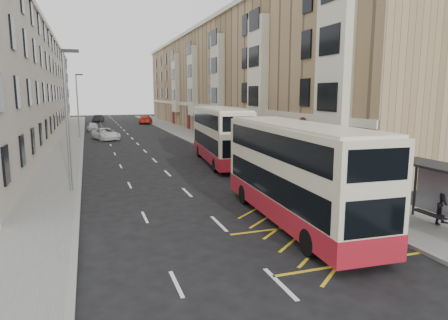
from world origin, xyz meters
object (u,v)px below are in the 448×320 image
object	(u,v)px
car_silver	(93,127)
pedestrian_mid	(447,204)
white_van	(106,134)
car_dark	(98,119)
pedestrian_far	(343,178)
double_decker_rear	(220,135)
street_lamp_far	(78,102)
pedestrian_near	(392,201)
double_decker_front	(295,173)
street_lamp_near	(67,113)
car_red	(146,119)

from	to	relation	value
car_silver	pedestrian_mid	bearing A→B (deg)	-74.08
white_van	car_dark	bearing A→B (deg)	73.44
pedestrian_mid	pedestrian_far	bearing A→B (deg)	92.83
double_decker_rear	pedestrian_far	world-z (taller)	double_decker_rear
white_van	car_silver	size ratio (longest dim) A/B	1.33
street_lamp_far	pedestrian_near	world-z (taller)	street_lamp_far
pedestrian_far	white_van	size ratio (longest dim) A/B	0.36
car_silver	car_dark	distance (m)	20.15
double_decker_rear	car_dark	bearing A→B (deg)	104.62
car_dark	double_decker_front	bearing A→B (deg)	-70.59
car_silver	pedestrian_near	bearing A→B (deg)	-75.92
pedestrian_near	car_dark	xyz separation A→B (m)	(-10.33, 70.85, -0.37)
street_lamp_near	car_silver	xyz separation A→B (m)	(1.73, 40.08, -3.97)
pedestrian_mid	car_silver	distance (m)	53.52
pedestrian_mid	pedestrian_far	size ratio (longest dim) A/B	0.99
pedestrian_near	pedestrian_far	world-z (taller)	pedestrian_near
pedestrian_far	pedestrian_mid	bearing A→B (deg)	127.72
double_decker_rear	pedestrian_mid	xyz separation A→B (m)	(4.13, -18.41, -1.25)
street_lamp_near	street_lamp_far	xyz separation A→B (m)	(0.00, 30.00, 0.00)
car_red	pedestrian_far	bearing A→B (deg)	105.46
street_lamp_far	white_van	size ratio (longest dim) A/B	1.53
pedestrian_mid	car_dark	bearing A→B (deg)	93.30
street_lamp_far	car_red	size ratio (longest dim) A/B	1.46
pedestrian_mid	car_red	xyz separation A→B (m)	(-3.87, 64.72, -0.28)
street_lamp_near	pedestrian_mid	world-z (taller)	street_lamp_near
pedestrian_mid	street_lamp_near	bearing A→B (deg)	136.49
street_lamp_far	pedestrian_far	bearing A→B (deg)	-67.96
double_decker_rear	pedestrian_near	distance (m)	17.60
pedestrian_near	white_van	xyz separation A→B (m)	(-10.35, 38.13, -0.37)
double_decker_front	white_van	world-z (taller)	double_decker_front
pedestrian_mid	white_van	size ratio (longest dim) A/B	0.35
car_red	car_silver	bearing A→B (deg)	65.53
pedestrian_near	pedestrian_far	size ratio (longest dim) A/B	1.01
street_lamp_near	pedestrian_far	distance (m)	15.93
street_lamp_near	car_dark	distance (m)	60.39
street_lamp_far	pedestrian_mid	distance (m)	44.56
car_silver	car_dark	world-z (taller)	car_dark
car_dark	car_red	distance (m)	11.05
double_decker_rear	white_van	world-z (taller)	double_decker_rear
double_decker_front	car_silver	distance (m)	49.68
pedestrian_mid	car_dark	xyz separation A→B (m)	(-12.32, 71.84, -0.35)
car_dark	pedestrian_near	bearing A→B (deg)	-67.64
street_lamp_near	pedestrian_mid	xyz separation A→B (m)	(15.42, -11.66, -3.56)
pedestrian_far	double_decker_rear	bearing A→B (deg)	-47.33
street_lamp_near	white_van	bearing A→B (deg)	83.59
pedestrian_far	car_red	distance (m)	58.82
double_decker_front	double_decker_rear	bearing A→B (deg)	86.63
double_decker_front	car_dark	bearing A→B (deg)	98.22
car_dark	white_van	bearing A→B (deg)	-75.98
car_dark	car_silver	bearing A→B (deg)	-79.85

